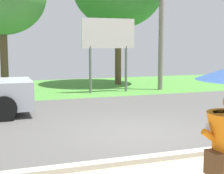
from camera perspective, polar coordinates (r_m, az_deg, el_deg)
The scene contains 3 objects.
ground_plane at distance 11.52m, azimuth -1.61°, elevation -4.45°, with size 40.00×22.00×0.20m.
utility_pole at distance 17.24m, azimuth 8.36°, elevation 12.39°, with size 1.80×0.24×7.36m.
roadside_billboard at distance 16.07m, azimuth -0.61°, elevation 8.17°, with size 2.60×0.12×3.50m.
Camera 1 is at (-3.37, -7.82, 2.28)m, focal length 54.03 mm.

